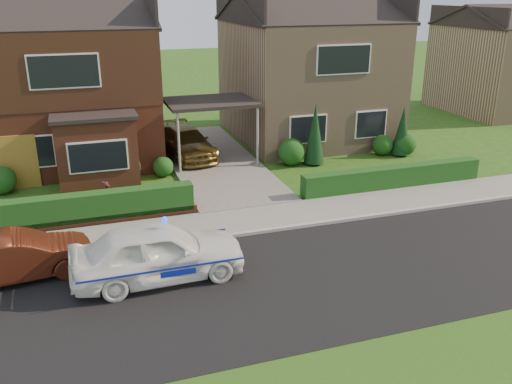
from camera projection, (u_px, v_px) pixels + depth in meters
name	position (u px, v px, depth m)	size (l,w,h in m)	color
ground	(310.00, 277.00, 14.60)	(120.00, 120.00, 0.00)	#1D4D14
road	(310.00, 277.00, 14.60)	(60.00, 6.00, 0.02)	black
kerb	(272.00, 230.00, 17.29)	(60.00, 0.16, 0.12)	#9E9993
sidewalk	(261.00, 218.00, 18.23)	(60.00, 2.00, 0.10)	slate
driveway	(212.00, 160.00, 24.36)	(3.80, 12.00, 0.12)	#666059
house_left	(66.00, 73.00, 23.93)	(7.50, 9.53, 7.25)	brown
house_right	(307.00, 65.00, 27.46)	(7.50, 8.06, 7.25)	#A18163
carport_link	(210.00, 103.00, 23.41)	(3.80, 3.00, 2.77)	black
garage_door	(8.00, 163.00, 20.67)	(2.20, 0.10, 2.10)	brown
dwarf_wall	(80.00, 223.00, 17.55)	(7.70, 0.25, 0.36)	brown
hedge_left	(81.00, 226.00, 17.75)	(7.50, 0.55, 0.90)	#153D13
hedge_right	(392.00, 189.00, 21.06)	(7.50, 0.55, 0.80)	#153D13
shrub_left_far	(1.00, 180.00, 20.37)	(1.08, 1.08, 1.08)	#153D13
shrub_left_mid	(124.00, 167.00, 21.47)	(1.32, 1.32, 1.32)	#153D13
shrub_left_near	(163.00, 167.00, 22.29)	(0.84, 0.84, 0.84)	#153D13
shrub_right_near	(291.00, 152.00, 23.69)	(1.20, 1.20, 1.20)	#153D13
shrub_right_mid	(382.00, 145.00, 25.17)	(0.96, 0.96, 0.96)	#153D13
shrub_right_far	(405.00, 144.00, 25.17)	(1.08, 1.08, 1.08)	#153D13
conifer_a	(315.00, 136.00, 23.56)	(0.90, 0.90, 2.60)	black
conifer_b	(402.00, 132.00, 24.92)	(0.90, 0.90, 2.20)	black
neighbour_right	(503.00, 69.00, 33.78)	(6.50, 7.00, 5.20)	#A18163
police_car	(158.00, 252.00, 14.26)	(4.18, 4.59, 1.71)	white
driveway_car	(186.00, 143.00, 24.49)	(1.82, 4.47, 1.30)	brown
street_car	(18.00, 257.00, 14.32)	(3.83, 1.34, 1.26)	#471B0F
potted_plant_a	(78.00, 208.00, 18.08)	(0.45, 0.30, 0.85)	gray
potted_plant_b	(102.00, 207.00, 18.33)	(0.39, 0.31, 0.70)	gray
potted_plant_c	(107.00, 191.00, 19.76)	(0.42, 0.42, 0.75)	gray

